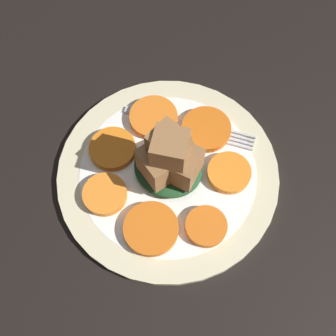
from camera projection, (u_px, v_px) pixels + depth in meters
table_slab at (168, 177)px, 60.52cm from camera, size 120.00×120.00×2.00cm
plate at (168, 173)px, 59.15cm from camera, size 31.00×31.00×1.05cm
carrot_slice_0 at (154, 118)px, 61.63cm from camera, size 7.08×7.08×1.14cm
carrot_slice_1 at (113, 149)px, 59.45cm from camera, size 6.61×6.61×1.14cm
carrot_slice_2 at (105, 194)px, 56.54cm from camera, size 6.00×6.00×1.14cm
carrot_slice_3 at (151, 229)px, 54.53cm from camera, size 7.24×7.24×1.14cm
carrot_slice_4 at (206, 226)px, 54.66cm from camera, size 5.50×5.50×1.14cm
carrot_slice_5 at (229, 173)px, 57.89cm from camera, size 6.06×6.06×1.14cm
carrot_slice_6 at (206, 129)px, 60.80cm from camera, size 7.20×7.20×1.14cm
center_pile at (170, 160)px, 54.63cm from camera, size 9.60×8.65×10.37cm
fork at (192, 127)px, 61.38cm from camera, size 19.51×5.68×0.40cm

